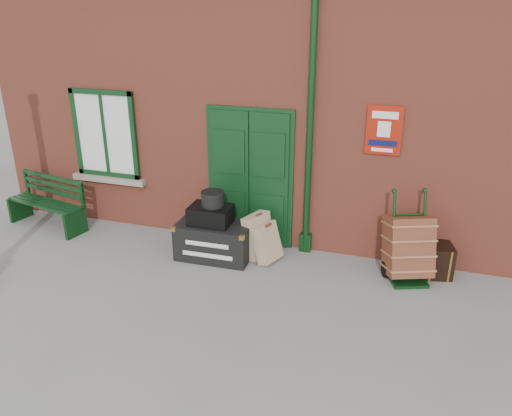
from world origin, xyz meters
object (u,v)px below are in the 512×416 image
at_px(bench, 48,201).
at_px(houdini_trunk, 214,241).
at_px(porter_trolley, 408,247).
at_px(dark_trunk, 427,259).

bearing_deg(bench, houdini_trunk, 7.93).
height_order(bench, porter_trolley, porter_trolley).
bearing_deg(dark_trunk, porter_trolley, -158.87).
xyz_separation_m(bench, porter_trolley, (6.14, 0.04, 0.02)).
bearing_deg(houdini_trunk, dark_trunk, 6.53).
height_order(houdini_trunk, dark_trunk, houdini_trunk).
distance_m(houdini_trunk, porter_trolley, 2.90).
distance_m(bench, houdini_trunk, 3.28).
relative_size(houdini_trunk, dark_trunk, 1.71).
relative_size(porter_trolley, dark_trunk, 1.91).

